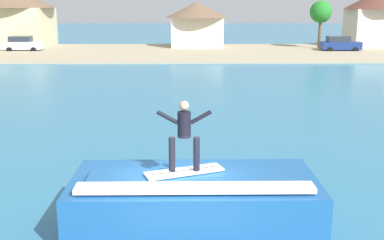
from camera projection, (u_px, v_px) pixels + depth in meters
The scene contains 11 objects.
ground_plane at pixel (179, 233), 11.76m from camera, with size 260.00×260.00×0.00m, color teal.
wave_crest at pixel (194, 202), 11.85m from camera, with size 6.10×2.86×1.53m.
surfboard at pixel (184, 172), 11.59m from camera, with size 2.00×1.16×0.06m.
surfer at pixel (184, 132), 11.33m from camera, with size 1.33×0.32×1.75m.
shoreline_bank at pixel (184, 52), 54.68m from camera, with size 120.00×20.23×0.19m.
car_near_shore at pixel (23, 44), 55.70m from camera, with size 4.34×2.24×1.86m.
car_far_shore at pixel (340, 44), 55.55m from camera, with size 4.58×2.09×1.86m.
house_with_chimney at pixel (12, 14), 60.46m from camera, with size 11.46×11.46×7.74m.
house_gabled_white at pixel (376, 16), 59.88m from camera, with size 8.30×8.30×7.11m.
house_small_cottage at pixel (197, 21), 59.45m from camera, with size 7.97×7.97×5.75m.
tree_tall_bare at pixel (321, 12), 57.31m from camera, with size 2.66×2.66×5.94m.
Camera 1 is at (0.19, -10.74, 5.58)m, focal length 44.11 mm.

